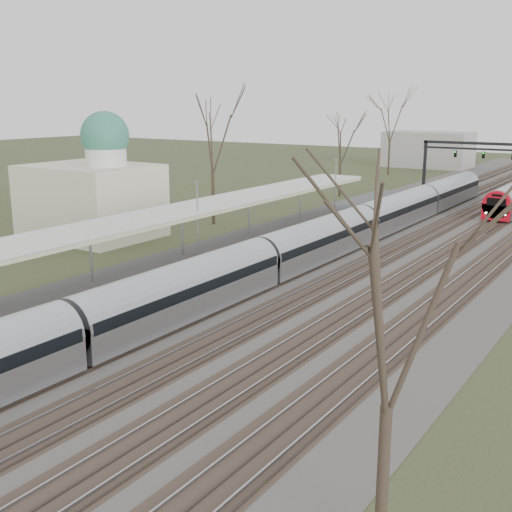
{
  "coord_description": "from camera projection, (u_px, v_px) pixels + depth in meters",
  "views": [
    {
      "loc": [
        18.02,
        1.76,
        11.01
      ],
      "look_at": [
        -2.45,
        32.93,
        2.0
      ],
      "focal_mm": 45.0,
      "sensor_mm": 36.0,
      "label": 1
    }
  ],
  "objects": [
    {
      "name": "platform",
      "position": [
        214.0,
        252.0,
        45.95
      ],
      "size": [
        3.5,
        69.0,
        1.0
      ],
      "primitive_type": "cube",
      "color": "#9E9B93",
      "rests_on": "ground"
    },
    {
      "name": "train_near",
      "position": [
        317.0,
        241.0,
        44.93
      ],
      "size": [
        2.62,
        75.21,
        3.05
      ],
      "color": "#A0A3AA",
      "rests_on": "ground"
    },
    {
      "name": "tree_west_far",
      "position": [
        212.0,
        136.0,
        56.96
      ],
      "size": [
        5.5,
        5.5,
        11.33
      ],
      "color": "#2D231C",
      "rests_on": "ground"
    },
    {
      "name": "canopy",
      "position": [
        171.0,
        214.0,
        41.48
      ],
      "size": [
        4.1,
        50.0,
        3.11
      ],
      "color": "slate",
      "rests_on": "platform"
    },
    {
      "name": "track_bed",
      "position": [
        422.0,
        232.0,
        55.3
      ],
      "size": [
        24.0,
        160.0,
        0.22
      ],
      "color": "#474442",
      "rests_on": "ground"
    },
    {
      "name": "dome_building",
      "position": [
        93.0,
        193.0,
        52.36
      ],
      "size": [
        10.0,
        8.0,
        10.3
      ],
      "color": "beige",
      "rests_on": "ground"
    },
    {
      "name": "signal_gantry",
      "position": [
        508.0,
        153.0,
        78.52
      ],
      "size": [
        21.0,
        0.59,
        6.08
      ],
      "color": "black",
      "rests_on": "ground"
    },
    {
      "name": "tree_east_near",
      "position": [
        392.0,
        304.0,
        14.48
      ],
      "size": [
        4.5,
        4.5,
        9.27
      ],
      "color": "#2D231C",
      "rests_on": "ground"
    }
  ]
}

